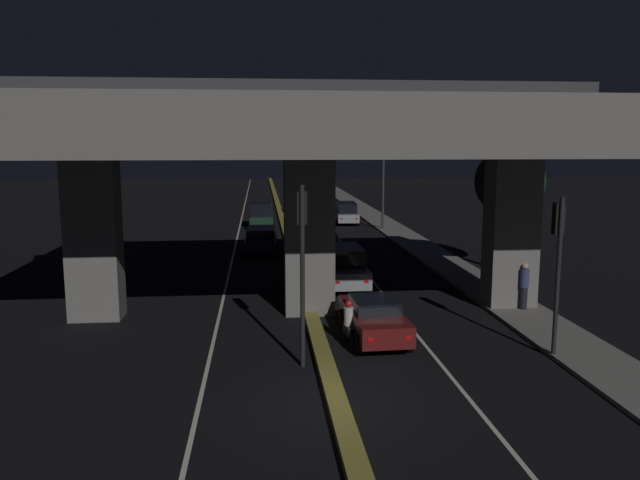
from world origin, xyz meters
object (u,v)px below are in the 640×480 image
car_white_third (322,245)px  car_dark_blue_lead_oncoming (261,240)px  car_dark_green_second_oncoming (262,215)px  pedestrian_on_sidewalk (524,286)px  motorcycle_black_filtering_near (349,326)px  car_silver_fourth (318,228)px  car_black_sixth (299,204)px  car_dark_red_lead (374,317)px  car_silver_second (344,266)px  traffic_light_left_of_median (302,244)px  traffic_light_right_of_median (558,249)px  car_silver_fifth (346,213)px  street_lamp (378,163)px

car_white_third → car_dark_blue_lead_oncoming: bearing=62.2°
car_dark_green_second_oncoming → pedestrian_on_sidewalk: car_dark_green_second_oncoming is taller
motorcycle_black_filtering_near → car_silver_fourth: bearing=-6.4°
car_black_sixth → pedestrian_on_sidewalk: (6.69, -33.74, 0.06)m
car_dark_red_lead → car_dark_blue_lead_oncoming: bearing=10.2°
car_dark_red_lead → car_silver_second: 7.73m
traffic_light_left_of_median → pedestrian_on_sidewalk: size_ratio=2.96×
traffic_light_left_of_median → car_black_sixth: 38.93m
car_silver_second → car_black_sixth: size_ratio=1.14×
car_silver_second → pedestrian_on_sidewalk: 8.11m
pedestrian_on_sidewalk → car_white_third: bearing=118.3°
car_silver_fourth → motorcycle_black_filtering_near: size_ratio=2.63×
car_silver_fourth → motorcycle_black_filtering_near: (-1.08, -22.33, -0.18)m
car_silver_second → car_white_third: bearing=1.3°
traffic_light_right_of_median → motorcycle_black_filtering_near: (-6.12, 1.72, -2.76)m
traffic_light_left_of_median → car_black_sixth: (2.31, 38.77, -2.66)m
car_dark_blue_lead_oncoming → traffic_light_right_of_median: bearing=26.4°
car_silver_fifth → car_black_sixth: car_black_sixth is taller
car_dark_red_lead → car_silver_fifth: car_silver_fifth is taller
traffic_light_right_of_median → car_dark_green_second_oncoming: (-8.83, 30.32, -2.37)m
car_silver_fourth → car_dark_blue_lead_oncoming: size_ratio=1.06×
car_silver_second → car_dark_blue_lead_oncoming: 10.00m
car_white_third → car_silver_fifth: bearing=-12.8°
traffic_light_right_of_median → motorcycle_black_filtering_near: 6.93m
traffic_light_right_of_median → car_black_sixth: 39.22m
car_black_sixth → car_dark_green_second_oncoming: car_dark_green_second_oncoming is taller
car_silver_second → motorcycle_black_filtering_near: size_ratio=2.55×
car_silver_fifth → car_dark_blue_lead_oncoming: bearing=154.6°
car_silver_fifth → car_dark_green_second_oncoming: size_ratio=1.07×
car_dark_red_lead → car_dark_green_second_oncoming: car_dark_green_second_oncoming is taller
car_dark_red_lead → car_silver_fourth: size_ratio=0.95×
car_silver_fifth → motorcycle_black_filtering_near: car_silver_fifth is taller
street_lamp → car_white_third: street_lamp is taller
traffic_light_right_of_median → car_white_third: bearing=107.3°
car_silver_fourth → traffic_light_left_of_median: bearing=174.5°
traffic_light_right_of_median → car_silver_fourth: bearing=101.8°
car_dark_red_lead → car_dark_blue_lead_oncoming: size_ratio=1.01×
traffic_light_right_of_median → car_silver_second: traffic_light_right_of_median is taller
traffic_light_left_of_median → car_silver_fourth: 24.38m
car_black_sixth → car_dark_green_second_oncoming: size_ratio=1.02×
car_black_sixth → car_dark_blue_lead_oncoming: bearing=169.1°
traffic_light_right_of_median → car_dark_blue_lead_oncoming: size_ratio=1.11×
car_black_sixth → car_dark_red_lead: bearing=179.7°
street_lamp → car_dark_green_second_oncoming: bearing=168.6°
traffic_light_left_of_median → traffic_light_right_of_median: size_ratio=1.08×
car_black_sixth → car_white_third: bearing=179.4°
motorcycle_black_filtering_near → pedestrian_on_sidewalk: 8.08m
car_white_third → car_black_sixth: car_black_sixth is taller
car_white_third → car_dark_green_second_oncoming: (-3.42, 12.93, 0.31)m
traffic_light_right_of_median → car_black_sixth: traffic_light_right_of_median is taller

